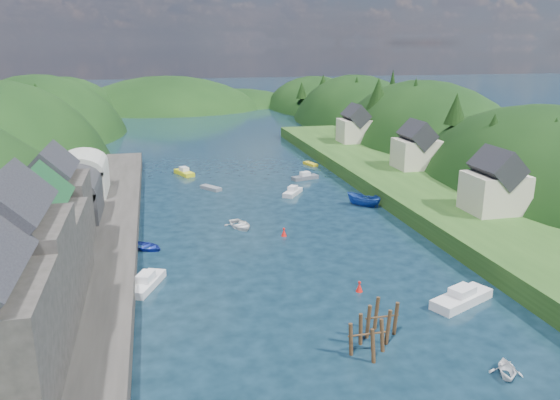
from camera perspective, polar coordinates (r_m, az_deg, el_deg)
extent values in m
plane|color=black|center=(92.05, -3.11, 1.30)|extent=(600.00, 600.00, 0.00)
ellipsoid|color=black|center=(120.99, -26.78, -1.30)|extent=(44.00, 75.56, 52.00)
ellipsoid|color=black|center=(161.66, -23.46, 3.37)|extent=(44.00, 75.56, 48.19)
ellipsoid|color=black|center=(202.18, -21.54, 6.36)|extent=(44.00, 75.56, 39.00)
ellipsoid|color=black|center=(97.30, 26.25, -4.37)|extent=(36.00, 75.56, 44.49)
ellipsoid|color=black|center=(131.72, 14.59, 1.56)|extent=(36.00, 75.56, 48.00)
ellipsoid|color=black|center=(169.85, 7.95, 5.33)|extent=(36.00, 75.56, 44.49)
ellipsoid|color=black|center=(208.81, 3.84, 7.86)|extent=(36.00, 75.56, 36.00)
ellipsoid|color=black|center=(210.43, -11.58, 6.61)|extent=(80.00, 60.00, 44.00)
ellipsoid|color=black|center=(223.05, -4.39, 6.89)|extent=(70.00, 56.00, 36.00)
cone|color=black|center=(105.95, -27.06, 8.51)|extent=(4.73, 4.73, 5.79)
cone|color=black|center=(125.03, -24.72, 7.87)|extent=(5.28, 5.28, 5.76)
cone|color=black|center=(138.15, -24.11, 9.92)|extent=(4.77, 4.77, 5.74)
cone|color=black|center=(143.45, -22.04, 9.06)|extent=(4.07, 4.07, 5.57)
cone|color=black|center=(155.82, -23.30, 9.72)|extent=(4.56, 4.56, 7.88)
cone|color=black|center=(163.26, -22.66, 9.38)|extent=(4.75, 4.75, 5.02)
cone|color=black|center=(179.09, -21.60, 10.18)|extent=(4.27, 4.27, 6.21)
cone|color=black|center=(85.38, 26.72, 5.80)|extent=(5.03, 5.03, 5.83)
cone|color=black|center=(91.12, 21.38, 6.40)|extent=(5.29, 5.29, 6.44)
cone|color=black|center=(102.75, 17.93, 9.07)|extent=(4.07, 4.07, 5.56)
cone|color=black|center=(113.99, 15.66, 7.80)|extent=(3.40, 3.40, 5.83)
cone|color=black|center=(123.54, 13.91, 10.17)|extent=(4.94, 4.94, 9.35)
cone|color=black|center=(126.87, 10.24, 10.90)|extent=(5.25, 5.25, 6.97)
cone|color=black|center=(143.69, 11.65, 11.51)|extent=(3.36, 3.36, 8.64)
cone|color=black|center=(156.87, 8.00, 11.35)|extent=(4.57, 4.57, 7.53)
cone|color=black|center=(166.26, 6.83, 11.10)|extent=(3.59, 3.59, 6.78)
cone|color=black|center=(175.70, 4.54, 12.06)|extent=(4.14, 4.14, 5.37)
cone|color=black|center=(184.88, 2.27, 11.41)|extent=(3.83, 3.83, 5.52)
cube|color=#2D2B28|center=(62.50, -20.29, -6.02)|extent=(12.00, 110.00, 2.00)
cube|color=#234719|center=(63.77, -26.58, -6.08)|extent=(12.00, 110.00, 2.50)
cube|color=#2D2B28|center=(45.35, -25.92, -7.57)|extent=(8.00, 9.00, 9.00)
cube|color=black|center=(43.61, -26.78, -0.96)|extent=(5.88, 9.36, 5.88)
cube|color=#2D2B28|center=(53.90, -23.82, -4.80)|extent=(8.00, 9.00, 7.00)
cube|color=#1E592D|center=(52.58, -24.36, -0.24)|extent=(5.88, 9.36, 5.88)
cube|color=#2D2B28|center=(62.15, -22.46, -1.48)|extent=(7.00, 8.00, 8.00)
cube|color=black|center=(60.97, -22.94, 2.87)|extent=(5.15, 8.32, 5.15)
cube|color=#2D2D30|center=(74.09, -20.92, -0.22)|extent=(7.00, 9.00, 4.00)
cylinder|color=#2D2D30|center=(73.59, -21.08, 1.27)|extent=(7.00, 9.00, 7.00)
cube|color=#B2B2A8|center=(85.61, -19.94, 1.98)|extent=(7.00, 9.00, 4.00)
cylinder|color=#B2B2A8|center=(85.18, -20.07, 3.28)|extent=(7.00, 9.00, 7.00)
cube|color=#234719|center=(90.30, 13.86, 1.34)|extent=(16.00, 120.00, 2.40)
cube|color=beige|center=(75.47, 21.50, 0.72)|extent=(7.00, 6.00, 5.00)
cube|color=black|center=(74.72, 21.76, 3.19)|extent=(5.15, 6.24, 5.15)
cube|color=beige|center=(98.23, 14.01, 4.72)|extent=(7.00, 6.00, 5.00)
cube|color=black|center=(97.65, 14.14, 6.64)|extent=(5.15, 6.24, 5.15)
cube|color=beige|center=(122.14, 7.87, 7.20)|extent=(7.00, 6.00, 5.00)
cube|color=black|center=(121.67, 7.94, 8.75)|extent=(5.15, 6.24, 5.15)
cylinder|color=#382314|center=(44.93, 10.63, -14.06)|extent=(0.32, 0.32, 3.38)
cylinder|color=#382314|center=(45.51, 8.42, -13.53)|extent=(0.32, 0.32, 3.38)
cylinder|color=#382314|center=(44.04, 7.42, -14.57)|extent=(0.32, 0.32, 3.38)
cylinder|color=#382314|center=(43.44, 9.70, -15.14)|extent=(0.32, 0.32, 3.38)
cylinder|color=#382314|center=(44.18, 9.08, -13.67)|extent=(3.12, 0.16, 0.16)
cylinder|color=#382314|center=(47.34, 11.96, -12.33)|extent=(0.32, 0.32, 3.59)
cylinder|color=#382314|center=(47.85, 10.00, -11.89)|extent=(0.32, 0.32, 3.59)
cylinder|color=#382314|center=(46.44, 9.18, -12.77)|extent=(0.32, 0.32, 3.59)
cylinder|color=#382314|center=(45.91, 11.20, -13.24)|extent=(0.32, 0.32, 3.59)
cylinder|color=#382314|center=(46.59, 10.62, -11.90)|extent=(2.90, 0.16, 0.16)
cone|color=red|center=(54.60, 8.29, -9.00)|extent=(0.70, 0.70, 0.90)
sphere|color=red|center=(54.39, 8.31, -8.53)|extent=(0.30, 0.30, 0.30)
cone|color=red|center=(68.84, 0.42, -3.43)|extent=(0.70, 0.70, 0.90)
sphere|color=red|center=(68.67, 0.42, -3.04)|extent=(0.30, 0.30, 0.30)
cube|color=slate|center=(91.32, -7.23, 1.24)|extent=(3.43, 4.11, 0.57)
imported|color=navy|center=(66.55, -13.79, -4.75)|extent=(5.34, 5.24, 0.91)
imported|color=#1B4198|center=(82.13, 8.70, -0.06)|extent=(5.24, 5.03, 2.04)
cube|color=silver|center=(87.69, 1.33, 0.78)|extent=(4.21, 5.04, 0.70)
cube|color=silver|center=(87.50, 1.33, 1.25)|extent=(1.95, 2.10, 0.70)
cube|color=#CECF18|center=(102.45, -9.98, 2.80)|extent=(3.64, 5.64, 0.75)
cube|color=silver|center=(102.28, -10.00, 3.22)|extent=(1.85, 2.21, 0.70)
imported|color=white|center=(44.79, 22.65, -15.93)|extent=(3.49, 3.70, 1.54)
cube|color=silver|center=(54.47, 18.43, -9.81)|extent=(7.08, 4.82, 0.95)
cube|color=silver|center=(54.10, 18.52, -8.98)|extent=(2.80, 2.40, 0.70)
cube|color=#545860|center=(97.58, 2.63, 2.35)|extent=(5.11, 2.94, 0.68)
cube|color=silver|center=(97.41, 2.64, 2.76)|extent=(1.95, 1.57, 0.70)
cube|color=silver|center=(56.56, -13.82, -8.50)|extent=(4.07, 6.11, 0.82)
cube|color=silver|center=(56.24, -13.87, -7.76)|extent=(2.04, 2.41, 0.70)
cube|color=gold|center=(109.16, 3.19, 3.78)|extent=(2.29, 3.90, 0.52)
imported|color=silver|center=(72.27, -4.17, -2.61)|extent=(4.48, 5.40, 0.97)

